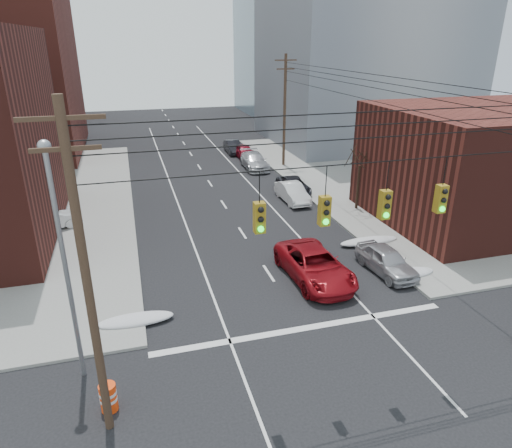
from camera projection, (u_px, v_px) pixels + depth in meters
ground at (377, 440)px, 15.05m from camera, size 160.00×160.00×0.00m
sidewalk_ne at (480, 169)px, 45.93m from camera, size 40.00×40.00×0.15m
building_office at (364, 37)px, 55.13m from camera, size 22.00×20.00×25.00m
building_glass at (301, 47)px, 79.36m from camera, size 20.00×18.00×22.00m
building_storefront at (494, 165)px, 32.37m from camera, size 16.00×12.00×8.00m
utility_pole_left at (86, 277)px, 13.38m from camera, size 2.20×0.28×11.00m
utility_pole_far at (285, 109)px, 45.32m from camera, size 2.20×0.28×11.00m
traffic_signals at (355, 206)px, 15.02m from camera, size 17.00×0.42×2.02m
street_light at (62, 247)px, 15.89m from camera, size 0.44×0.44×9.32m
bare_tree at (358, 181)px, 34.43m from camera, size 2.09×2.20×4.93m
snow_nw at (136, 320)px, 21.10m from camera, size 3.50×1.08×0.42m
snow_ne at (409, 273)px, 25.31m from camera, size 3.00×1.08×0.42m
snow_east_far at (369, 241)px, 29.32m from camera, size 4.00×1.08×0.42m
red_pickup at (315, 265)px, 24.83m from camera, size 3.10×6.20×1.69m
parked_car_a at (386, 260)px, 25.59m from camera, size 2.10×4.51×1.49m
parked_car_b at (292, 193)px, 36.87m from camera, size 1.69×4.56×1.49m
parked_car_c at (294, 186)px, 38.97m from camera, size 2.43×4.79×1.30m
parked_car_d at (254, 161)px, 46.28m from camera, size 2.40×5.51×1.58m
parked_car_e at (245, 152)px, 50.22m from camera, size 1.86×4.39×1.48m
parked_car_f at (233, 147)px, 52.65m from camera, size 1.56×4.34×1.42m
lot_car_a at (48, 220)px, 30.99m from camera, size 4.43×3.05×1.38m
lot_car_b at (41, 190)px, 37.53m from camera, size 4.51×2.10×1.25m
construction_barrel at (108, 397)px, 16.08m from camera, size 0.63×0.63×1.07m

